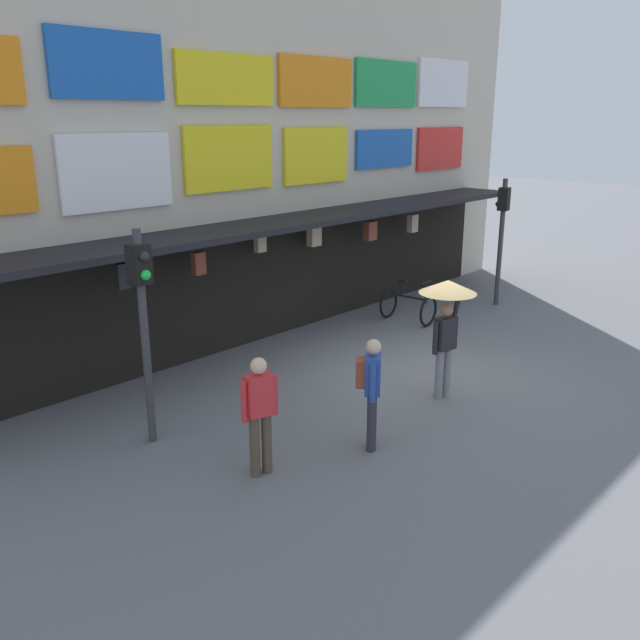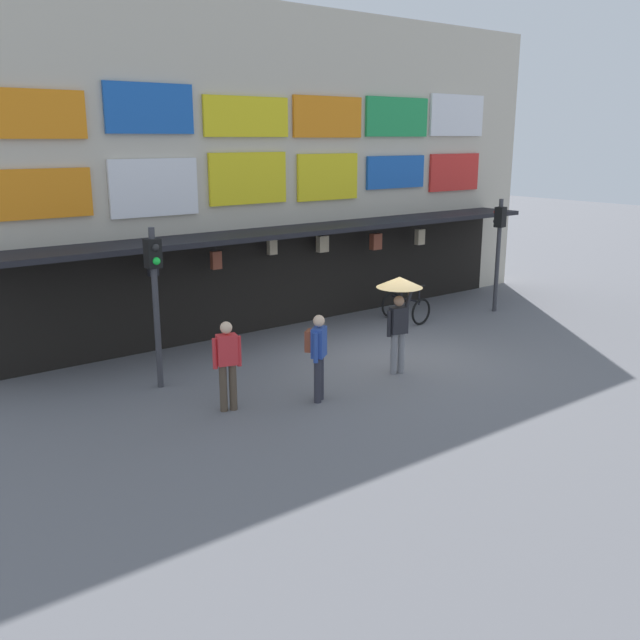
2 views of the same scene
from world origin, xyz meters
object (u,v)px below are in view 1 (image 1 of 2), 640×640
Objects in this scene: traffic_light_far at (502,222)px; pedestrian_in_blue at (260,410)px; bicycle_parked at (408,306)px; pedestrian_in_yellow at (371,386)px; traffic_light_near at (143,304)px; pedestrian_with_umbrella at (447,306)px.

traffic_light_far is 1.90× the size of pedestrian_in_blue.
pedestrian_in_blue is at bearing -169.03° from traffic_light_far.
bicycle_parked is 0.71× the size of pedestrian_in_yellow.
traffic_light_near is 1.90× the size of pedestrian_in_yellow.
pedestrian_in_blue is (0.45, -1.90, -1.19)m from traffic_light_near.
traffic_light_far reaches higher than pedestrian_in_yellow.
traffic_light_far is at bearing -15.08° from bicycle_parked.
pedestrian_in_yellow is (-5.52, -3.29, 0.59)m from bicycle_parked.
pedestrian_in_yellow is at bearing -149.22° from bicycle_parked.
traffic_light_near is 1.90× the size of pedestrian_in_blue.
traffic_light_far is at bearing 16.90° from pedestrian_in_yellow.
pedestrian_in_yellow is at bearing -173.77° from pedestrian_with_umbrella.
traffic_light_near is at bearing 103.39° from pedestrian_in_blue.
traffic_light_far is (10.37, 0.02, 0.00)m from traffic_light_near.
pedestrian_with_umbrella is at bearing -27.46° from traffic_light_near.
bicycle_parked is (-2.81, 0.76, -1.75)m from traffic_light_far.
traffic_light_far is 8.78m from pedestrian_in_yellow.
traffic_light_far is at bearing 0.11° from traffic_light_near.
bicycle_parked is at bearing 164.92° from traffic_light_far.
traffic_light_far is 1.90× the size of pedestrian_in_yellow.
traffic_light_near is 3.43m from pedestrian_in_yellow.
traffic_light_far is 2.66× the size of bicycle_parked.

